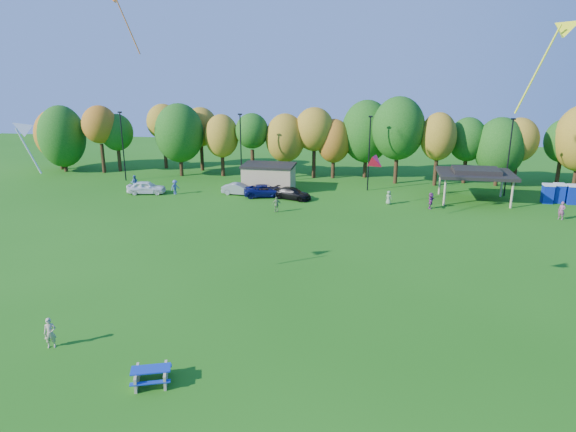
% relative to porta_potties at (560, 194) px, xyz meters
% --- Properties ---
extents(ground, '(160.00, 160.00, 0.00)m').
position_rel_porta_potties_xyz_m(ground, '(-23.29, -37.64, -1.10)').
color(ground, '#19600F').
rests_on(ground, ground).
extents(tree_line, '(93.57, 10.55, 11.15)m').
position_rel_porta_potties_xyz_m(tree_line, '(-24.32, 7.87, 4.82)').
color(tree_line, black).
rests_on(tree_line, ground).
extents(lamp_posts, '(64.50, 0.25, 9.09)m').
position_rel_porta_potties_xyz_m(lamp_posts, '(-21.29, 2.36, 3.80)').
color(lamp_posts, black).
rests_on(lamp_posts, ground).
extents(utility_building, '(6.30, 4.30, 3.25)m').
position_rel_porta_potties_xyz_m(utility_building, '(-33.29, 0.36, 0.54)').
color(utility_building, tan).
rests_on(utility_building, ground).
extents(pavilion, '(8.20, 6.20, 3.77)m').
position_rel_porta_potties_xyz_m(pavilion, '(-9.29, -0.64, 2.13)').
color(pavilion, tan).
rests_on(pavilion, ground).
extents(porta_potties, '(3.75, 1.57, 2.18)m').
position_rel_porta_potties_xyz_m(porta_potties, '(0.00, 0.00, 0.00)').
color(porta_potties, '#0B2295').
rests_on(porta_potties, ground).
extents(picnic_table, '(2.31, 2.11, 0.82)m').
position_rel_porta_potties_xyz_m(picnic_table, '(-30.66, -39.68, -0.62)').
color(picnic_table, tan).
rests_on(picnic_table, ground).
extents(kite_flyer, '(0.76, 0.65, 1.75)m').
position_rel_porta_potties_xyz_m(kite_flyer, '(-37.52, -37.50, -0.22)').
color(kite_flyer, tan).
rests_on(kite_flyer, ground).
extents(car_a, '(4.77, 2.58, 1.54)m').
position_rel_porta_potties_xyz_m(car_a, '(-47.40, -3.96, -0.33)').
color(car_a, white).
rests_on(car_a, ground).
extents(car_b, '(4.23, 1.82, 1.35)m').
position_rel_porta_potties_xyz_m(car_b, '(-36.31, -2.47, -0.42)').
color(car_b, '#949498').
rests_on(car_b, ground).
extents(car_c, '(5.50, 3.54, 1.41)m').
position_rel_porta_potties_xyz_m(car_c, '(-33.02, -2.82, -0.39)').
color(car_c, '#0E1357').
rests_on(car_c, ground).
extents(car_d, '(4.92, 3.20, 1.32)m').
position_rel_porta_potties_xyz_m(car_d, '(-29.75, -3.42, -0.44)').
color(car_d, black).
rests_on(car_d, ground).
extents(far_person_0, '(1.10, 0.99, 1.86)m').
position_rel_porta_potties_xyz_m(far_person_0, '(-49.67, -2.42, -0.17)').
color(far_person_0, '#4D70AA').
rests_on(far_person_0, ground).
extents(far_person_1, '(1.16, 1.28, 1.73)m').
position_rel_porta_potties_xyz_m(far_person_1, '(-43.90, -3.61, -0.23)').
color(far_person_1, '#4A57A4').
rests_on(far_person_1, ground).
extents(far_person_2, '(0.90, 0.82, 1.54)m').
position_rel_porta_potties_xyz_m(far_person_2, '(-18.82, -3.82, -0.33)').
color(far_person_2, '#709465').
rests_on(far_person_2, ground).
extents(far_person_3, '(0.91, 1.71, 1.76)m').
position_rel_porta_potties_xyz_m(far_person_3, '(-14.37, -4.79, -0.22)').
color(far_person_3, '#8A397E').
rests_on(far_person_3, ground).
extents(far_person_4, '(1.05, 0.71, 1.65)m').
position_rel_porta_potties_xyz_m(far_person_4, '(-30.47, -9.03, -0.27)').
color(far_person_4, '#6F8F57').
rests_on(far_person_4, ground).
extents(far_person_5, '(0.80, 0.76, 1.84)m').
position_rel_porta_potties_xyz_m(far_person_5, '(-1.82, -6.69, -0.18)').
color(far_person_5, '#994874').
rests_on(far_person_5, ground).
extents(kite_7, '(3.27, 1.54, 5.44)m').
position_rel_porta_potties_xyz_m(kite_7, '(-10.50, -28.72, 15.80)').
color(kite_7, '#F6FF1A').
extents(kite_12, '(2.17, 1.75, 3.52)m').
position_rel_porta_potties_xyz_m(kite_12, '(-41.78, -31.91, 10.21)').
color(kite_12, silver).
extents(kite_13, '(1.27, 1.50, 1.34)m').
position_rel_porta_potties_xyz_m(kite_13, '(-20.49, -30.05, 8.60)').
color(kite_13, '#FB0D35').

